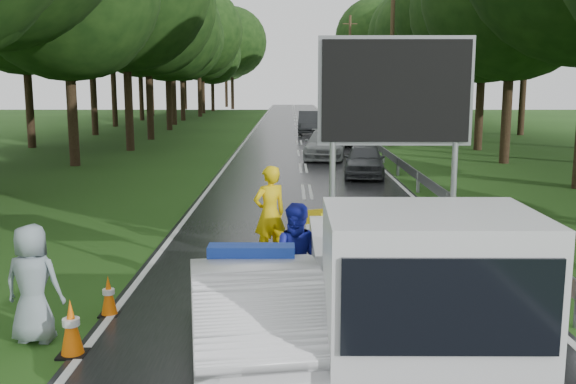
{
  "coord_description": "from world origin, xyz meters",
  "views": [
    {
      "loc": [
        -0.58,
        -9.07,
        3.59
      ],
      "look_at": [
        -0.61,
        4.4,
        1.3
      ],
      "focal_mm": 40.0,
      "sensor_mm": 36.0,
      "label": 1
    }
  ],
  "objects_px": {
    "work_truck": "(407,282)",
    "queue_car_first": "(364,160)",
    "civilian": "(300,260)",
    "barrier": "(358,220)",
    "queue_car_fourth": "(311,122)",
    "queue_car_second": "(325,145)",
    "queue_car_third": "(343,132)",
    "officer": "(270,214)",
    "police_sedan": "(252,312)"
  },
  "relations": [
    {
      "from": "work_truck",
      "to": "queue_car_first",
      "type": "xyz_separation_m",
      "value": [
        1.43,
        17.01,
        -0.49
      ]
    },
    {
      "from": "civilian",
      "to": "queue_car_first",
      "type": "bearing_deg",
      "value": 82.58
    },
    {
      "from": "work_truck",
      "to": "barrier",
      "type": "height_order",
      "value": "work_truck"
    },
    {
      "from": "queue_car_first",
      "to": "queue_car_fourth",
      "type": "distance_m",
      "value": 21.48
    },
    {
      "from": "work_truck",
      "to": "queue_car_second",
      "type": "bearing_deg",
      "value": 89.61
    },
    {
      "from": "civilian",
      "to": "queue_car_fourth",
      "type": "distance_m",
      "value": 36.62
    },
    {
      "from": "queue_car_first",
      "to": "queue_car_third",
      "type": "height_order",
      "value": "queue_car_third"
    },
    {
      "from": "work_truck",
      "to": "barrier",
      "type": "relative_size",
      "value": 2.02
    },
    {
      "from": "work_truck",
      "to": "officer",
      "type": "xyz_separation_m",
      "value": [
        -1.88,
        4.96,
        -0.15
      ]
    },
    {
      "from": "civilian",
      "to": "queue_car_fourth",
      "type": "relative_size",
      "value": 0.36
    },
    {
      "from": "work_truck",
      "to": "barrier",
      "type": "xyz_separation_m",
      "value": [
        -0.1,
        4.86,
        -0.25
      ]
    },
    {
      "from": "police_sedan",
      "to": "officer",
      "type": "xyz_separation_m",
      "value": [
        0.08,
        4.92,
        0.26
      ]
    },
    {
      "from": "work_truck",
      "to": "civilian",
      "type": "distance_m",
      "value": 2.28
    },
    {
      "from": "barrier",
      "to": "queue_car_third",
      "type": "height_order",
      "value": "queue_car_third"
    },
    {
      "from": "queue_car_first",
      "to": "queue_car_second",
      "type": "relative_size",
      "value": 0.82
    },
    {
      "from": "queue_car_fourth",
      "to": "civilian",
      "type": "bearing_deg",
      "value": -90.02
    },
    {
      "from": "barrier",
      "to": "queue_car_first",
      "type": "xyz_separation_m",
      "value": [
        1.53,
        12.15,
        -0.25
      ]
    },
    {
      "from": "police_sedan",
      "to": "queue_car_fourth",
      "type": "height_order",
      "value": "queue_car_fourth"
    },
    {
      "from": "barrier",
      "to": "queue_car_fourth",
      "type": "xyz_separation_m",
      "value": [
        0.13,
        33.58,
        -0.07
      ]
    },
    {
      "from": "police_sedan",
      "to": "civilian",
      "type": "bearing_deg",
      "value": -118.69
    },
    {
      "from": "queue_car_first",
      "to": "queue_car_fourth",
      "type": "height_order",
      "value": "queue_car_fourth"
    },
    {
      "from": "barrier",
      "to": "queue_car_fourth",
      "type": "bearing_deg",
      "value": 65.74
    },
    {
      "from": "officer",
      "to": "civilian",
      "type": "relative_size",
      "value": 1.1
    },
    {
      "from": "police_sedan",
      "to": "queue_car_first",
      "type": "xyz_separation_m",
      "value": [
        3.39,
        16.97,
        -0.09
      ]
    },
    {
      "from": "police_sedan",
      "to": "queue_car_second",
      "type": "bearing_deg",
      "value": -104.81
    },
    {
      "from": "queue_car_third",
      "to": "work_truck",
      "type": "bearing_deg",
      "value": -94.96
    },
    {
      "from": "work_truck",
      "to": "officer",
      "type": "distance_m",
      "value": 5.31
    },
    {
      "from": "queue_car_first",
      "to": "police_sedan",
      "type": "bearing_deg",
      "value": -94.87
    },
    {
      "from": "officer",
      "to": "queue_car_fourth",
      "type": "bearing_deg",
      "value": -122.72
    },
    {
      "from": "officer",
      "to": "civilian",
      "type": "height_order",
      "value": "officer"
    },
    {
      "from": "queue_car_first",
      "to": "queue_car_second",
      "type": "distance_m",
      "value": 6.21
    },
    {
      "from": "barrier",
      "to": "queue_car_second",
      "type": "bearing_deg",
      "value": 64.95
    },
    {
      "from": "barrier",
      "to": "officer",
      "type": "bearing_deg",
      "value": 152.72
    },
    {
      "from": "barrier",
      "to": "queue_car_second",
      "type": "relative_size",
      "value": 0.57
    },
    {
      "from": "barrier",
      "to": "queue_car_third",
      "type": "xyz_separation_m",
      "value": [
        1.8,
        25.58,
        -0.13
      ]
    },
    {
      "from": "queue_car_third",
      "to": "queue_car_fourth",
      "type": "distance_m",
      "value": 8.17
    },
    {
      "from": "queue_car_fourth",
      "to": "work_truck",
      "type": "bearing_deg",
      "value": -87.95
    },
    {
      "from": "police_sedan",
      "to": "queue_car_third",
      "type": "bearing_deg",
      "value": -106.26
    },
    {
      "from": "officer",
      "to": "queue_car_fourth",
      "type": "distance_m",
      "value": 33.53
    },
    {
      "from": "officer",
      "to": "queue_car_third",
      "type": "height_order",
      "value": "officer"
    },
    {
      "from": "officer",
      "to": "queue_car_fourth",
      "type": "xyz_separation_m",
      "value": [
        1.91,
        33.48,
        -0.17
      ]
    },
    {
      "from": "civilian",
      "to": "queue_car_fourth",
      "type": "height_order",
      "value": "civilian"
    },
    {
      "from": "barrier",
      "to": "police_sedan",
      "type": "bearing_deg",
      "value": -135.06
    },
    {
      "from": "queue_car_third",
      "to": "barrier",
      "type": "bearing_deg",
      "value": -95.79
    },
    {
      "from": "civilian",
      "to": "queue_car_third",
      "type": "height_order",
      "value": "civilian"
    },
    {
      "from": "officer",
      "to": "queue_car_third",
      "type": "relative_size",
      "value": 0.36
    },
    {
      "from": "work_truck",
      "to": "queue_car_second",
      "type": "height_order",
      "value": "work_truck"
    },
    {
      "from": "work_truck",
      "to": "queue_car_first",
      "type": "bearing_deg",
      "value": 85.36
    },
    {
      "from": "civilian",
      "to": "barrier",
      "type": "bearing_deg",
      "value": 70.81
    },
    {
      "from": "police_sedan",
      "to": "queue_car_first",
      "type": "height_order",
      "value": "police_sedan"
    }
  ]
}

